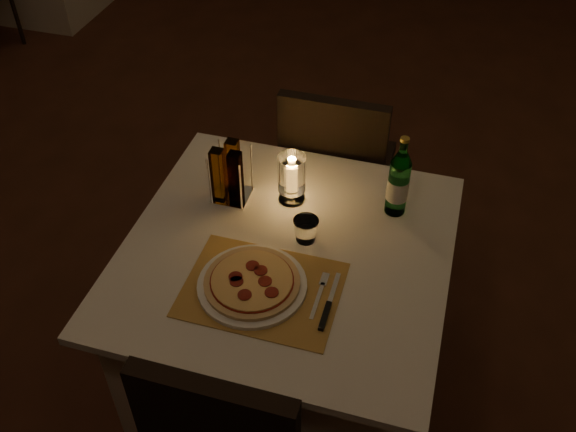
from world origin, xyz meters
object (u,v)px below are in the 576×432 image
(chair_far, at_px, (336,162))
(main_table, at_px, (286,322))
(water_bottle, at_px, (398,183))
(tumbler, at_px, (306,230))
(hurricane_candle, at_px, (292,175))
(plate, at_px, (252,285))
(pizza, at_px, (252,281))

(chair_far, bearing_deg, main_table, -90.00)
(chair_far, xyz_separation_m, water_bottle, (0.29, -0.44, 0.31))
(tumbler, bearing_deg, hurricane_candle, 118.88)
(plate, xyz_separation_m, hurricane_candle, (0.00, 0.41, 0.09))
(pizza, xyz_separation_m, hurricane_candle, (0.00, 0.41, 0.08))
(chair_far, relative_size, plate, 2.81)
(chair_far, bearing_deg, pizza, -93.19)
(main_table, distance_m, water_bottle, 0.63)
(main_table, height_order, tumbler, tumbler)
(chair_far, distance_m, water_bottle, 0.62)
(hurricane_candle, bearing_deg, main_table, -78.06)
(plate, xyz_separation_m, tumbler, (0.10, 0.24, 0.03))
(tumbler, bearing_deg, chair_far, 94.06)
(water_bottle, bearing_deg, chair_far, 123.37)
(tumbler, distance_m, hurricane_candle, 0.21)
(water_bottle, bearing_deg, plate, -127.31)
(water_bottle, bearing_deg, hurricane_candle, -173.33)
(pizza, relative_size, water_bottle, 0.96)
(tumbler, bearing_deg, water_bottle, 40.81)
(plate, bearing_deg, pizza, -58.09)
(chair_far, bearing_deg, hurricane_candle, -95.73)
(plate, relative_size, tumbler, 4.00)
(main_table, xyz_separation_m, chair_far, (0.00, 0.71, 0.18))
(hurricane_candle, bearing_deg, water_bottle, 6.67)
(main_table, height_order, water_bottle, water_bottle)
(hurricane_candle, bearing_deg, plate, -90.20)
(tumbler, relative_size, water_bottle, 0.27)
(main_table, distance_m, plate, 0.42)
(main_table, bearing_deg, chair_far, 90.00)
(main_table, distance_m, hurricane_candle, 0.52)
(water_bottle, height_order, hurricane_candle, water_bottle)
(pizza, bearing_deg, main_table, 74.51)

